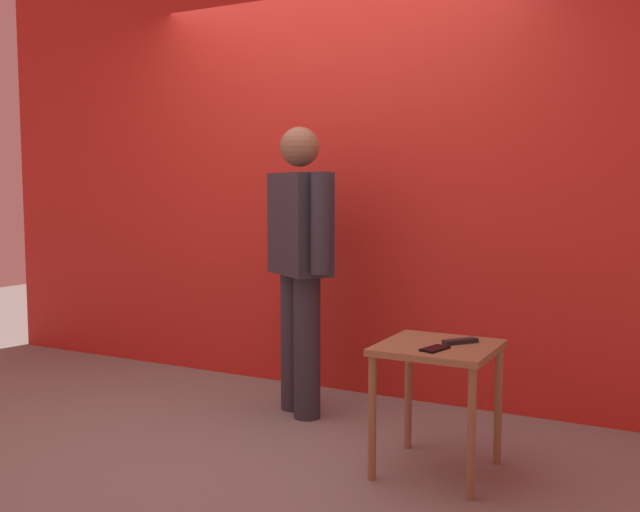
% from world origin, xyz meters
% --- Properties ---
extents(ground_plane, '(12.00, 12.00, 0.00)m').
position_xyz_m(ground_plane, '(0.00, 0.00, 0.00)').
color(ground_plane, gray).
extents(back_wall_red, '(5.62, 0.12, 2.87)m').
position_xyz_m(back_wall_red, '(0.00, 1.23, 1.43)').
color(back_wall_red, red).
rests_on(back_wall_red, ground_plane).
extents(standing_person, '(0.58, 0.46, 1.63)m').
position_xyz_m(standing_person, '(0.08, 0.63, 0.91)').
color(standing_person, '#2D2D38').
rests_on(standing_person, ground_plane).
extents(side_table, '(0.50, 0.50, 0.59)m').
position_xyz_m(side_table, '(1.05, 0.17, 0.49)').
color(side_table, olive).
rests_on(side_table, ground_plane).
extents(cell_phone, '(0.10, 0.16, 0.01)m').
position_xyz_m(cell_phone, '(1.07, 0.06, 0.59)').
color(cell_phone, black).
rests_on(cell_phone, side_table).
extents(tv_remote, '(0.14, 0.16, 0.02)m').
position_xyz_m(tv_remote, '(1.13, 0.23, 0.60)').
color(tv_remote, black).
rests_on(tv_remote, side_table).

